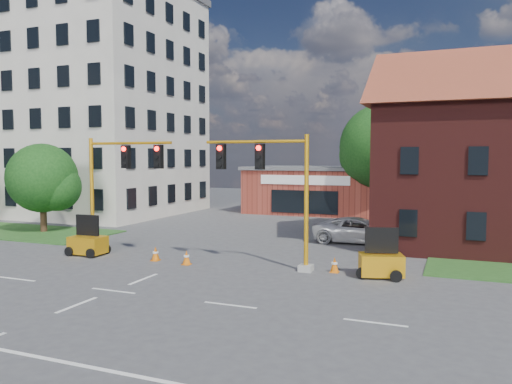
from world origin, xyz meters
TOP-DOWN VIEW (x-y plane):
  - ground at (0.00, 0.00)m, footprint 120.00×120.00m
  - lane_markings at (0.00, -3.00)m, footprint 60.00×36.00m
  - office_block at (-20.00, 21.90)m, footprint 18.40×15.40m
  - brick_shop at (0.00, 29.98)m, footprint 12.40×8.40m
  - tree_large at (6.87, 27.08)m, footprint 7.56×7.20m
  - tree_nw_front at (-13.76, 10.58)m, footprint 4.94×4.71m
  - signal_mast_west at (-4.36, 6.00)m, footprint 5.30×0.60m
  - signal_mast_east at (4.36, 6.00)m, footprint 5.30×0.60m
  - trailer_west at (-5.78, 5.33)m, footprint 1.82×1.24m
  - trailer_east at (9.33, 6.13)m, footprint 2.09×1.69m
  - cone_a at (-1.66, 5.48)m, footprint 0.40×0.40m
  - cone_b at (-1.65, 5.42)m, footprint 0.40×0.40m
  - cone_c at (0.26, 5.20)m, footprint 0.40×0.40m
  - cone_d at (7.26, 6.27)m, footprint 0.40×0.40m
  - pickup_white at (6.90, 14.41)m, footprint 5.67×2.84m

SIDE VIEW (x-z plane):
  - ground at x=0.00m, z-range 0.00..0.00m
  - lane_markings at x=0.00m, z-range 0.00..0.01m
  - cone_a at x=-1.66m, z-range -0.01..0.69m
  - cone_b at x=-1.65m, z-range -0.01..0.69m
  - cone_c at x=0.26m, z-range -0.01..0.69m
  - cone_d at x=7.26m, z-range -0.01..0.69m
  - trailer_west at x=-5.78m, z-range -0.38..1.66m
  - trailer_east at x=9.33m, z-range -0.39..1.68m
  - pickup_white at x=6.90m, z-range 0.00..1.54m
  - brick_shop at x=0.00m, z-range 0.01..4.31m
  - tree_nw_front at x=-13.76m, z-range 0.54..6.65m
  - signal_mast_west at x=-4.36m, z-range 0.82..7.02m
  - signal_mast_east at x=4.36m, z-range 0.82..7.02m
  - tree_large at x=6.87m, z-range 0.96..10.58m
  - office_block at x=-20.00m, z-range 0.01..20.61m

